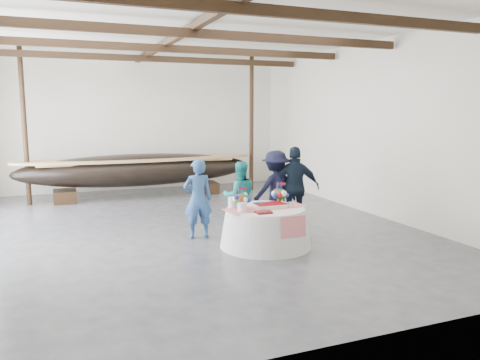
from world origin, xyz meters
name	(u,v)px	position (x,y,z in m)	size (l,w,h in m)	color
floor	(185,228)	(0.00, 0.00, 0.00)	(10.00, 12.00, 0.01)	#3D3D42
wall_back	(139,124)	(0.00, 6.00, 2.25)	(10.00, 0.02, 4.50)	silver
wall_front	(325,154)	(0.00, -6.00, 2.25)	(10.00, 0.02, 4.50)	silver
wall_right	(366,128)	(5.00, 0.00, 2.25)	(0.02, 12.00, 4.50)	silver
ceiling	(181,28)	(0.00, 0.00, 4.50)	(10.00, 12.00, 0.01)	white
pavilion_structure	(174,55)	(0.00, 0.75, 4.00)	(9.80, 11.76, 4.50)	black
longboat_display	(139,170)	(-0.32, 4.29, 0.88)	(7.35, 1.47, 1.38)	black
banquet_table	(266,227)	(1.14, -2.03, 0.39)	(1.84, 1.84, 0.79)	silver
tabletop_items	(261,200)	(1.07, -1.93, 0.94)	(1.74, 0.96, 0.40)	red
guest_woman_blue	(198,199)	(0.06, -0.92, 0.85)	(0.62, 0.41, 1.70)	#274C7F
guest_woman_teal	(240,196)	(1.13, -0.61, 0.79)	(0.77, 0.60, 1.58)	teal
guest_man_left	(276,189)	(2.01, -0.68, 0.90)	(1.16, 0.67, 1.80)	black
guest_man_right	(295,188)	(2.40, -0.91, 0.95)	(1.12, 0.46, 1.90)	black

